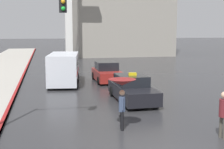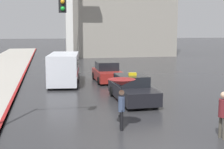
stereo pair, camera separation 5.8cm
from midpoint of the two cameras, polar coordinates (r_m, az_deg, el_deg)
taxi at (r=17.61m, az=3.59°, el=-2.69°), size 1.91×4.75×1.61m
sedan_red at (r=24.22m, az=-1.02°, el=0.32°), size 1.91×4.09×1.53m
ambulance_van at (r=23.14m, az=-8.86°, el=1.29°), size 2.67×5.38×2.26m
pedestrian_with_umbrella at (r=12.26m, az=1.72°, el=-2.46°), size 1.10×1.10×2.05m
pedestrian_man at (r=12.11m, az=19.60°, el=-6.25°), size 0.36×0.48×1.75m
traffic_light at (r=12.26m, az=-17.35°, el=7.74°), size 3.22×0.38×5.72m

